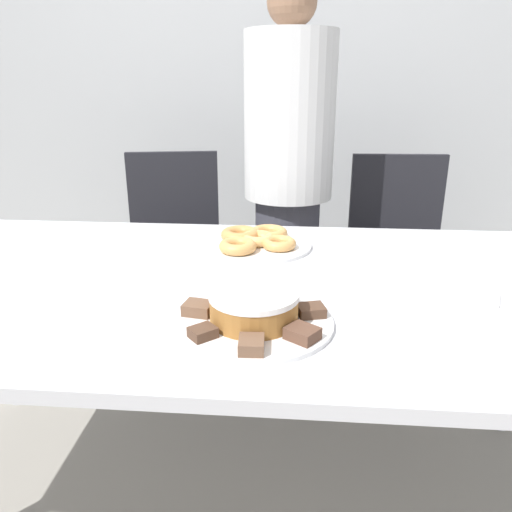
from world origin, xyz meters
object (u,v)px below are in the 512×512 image
(plate_donuts, at_px, (257,245))
(office_chair_left, at_px, (176,266))
(person_standing, at_px, (288,184))
(napkin, at_px, (472,294))
(frosted_cake, at_px, (254,306))
(plate_cake, at_px, (254,322))
(office_chair_right, at_px, (398,272))

(plate_donuts, bearing_deg, office_chair_left, 124.82)
(person_standing, xyz_separation_m, napkin, (0.45, -0.84, -0.08))
(person_standing, distance_m, plate_donuts, 0.54)
(person_standing, bearing_deg, frosted_cake, -92.55)
(plate_cake, distance_m, plate_donuts, 0.50)
(person_standing, bearing_deg, plate_cake, -92.55)
(person_standing, xyz_separation_m, frosted_cake, (-0.05, -1.03, -0.04))
(person_standing, distance_m, plate_cake, 1.03)
(office_chair_left, height_order, office_chair_right, same)
(office_chair_right, relative_size, plate_donuts, 2.80)
(office_chair_left, bearing_deg, plate_cake, -78.95)
(office_chair_left, relative_size, plate_donuts, 2.80)
(office_chair_left, xyz_separation_m, plate_donuts, (0.41, -0.58, 0.30))
(office_chair_left, height_order, plate_donuts, office_chair_left)
(person_standing, relative_size, frosted_cake, 8.44)
(office_chair_right, bearing_deg, person_standing, -175.19)
(plate_cake, relative_size, plate_donuts, 1.01)
(person_standing, relative_size, plate_donuts, 4.79)
(office_chair_left, bearing_deg, person_standing, -17.66)
(napkin, bearing_deg, person_standing, 118.10)
(plate_cake, bearing_deg, office_chair_right, 64.57)
(plate_cake, distance_m, napkin, 0.53)
(person_standing, relative_size, plate_cake, 4.74)
(plate_cake, distance_m, frosted_cake, 0.04)
(office_chair_right, xyz_separation_m, napkin, (-0.02, -0.90, 0.30))
(frosted_cake, xyz_separation_m, napkin, (0.49, 0.19, -0.04))
(person_standing, xyz_separation_m, plate_donuts, (-0.08, -0.53, -0.08))
(frosted_cake, distance_m, napkin, 0.53)
(frosted_cake, bearing_deg, plate_donuts, 93.76)
(person_standing, xyz_separation_m, office_chair_left, (-0.48, 0.06, -0.38))
(office_chair_right, xyz_separation_m, frosted_cake, (-0.52, -1.09, 0.33))
(napkin, bearing_deg, plate_donuts, 149.21)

